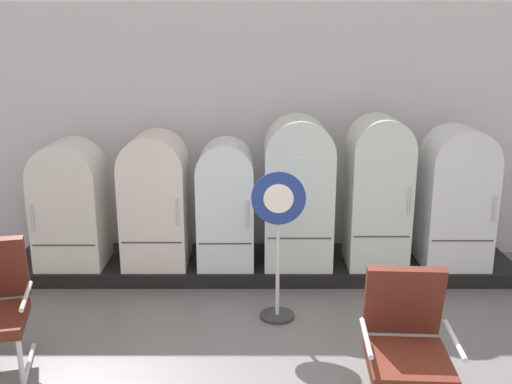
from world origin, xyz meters
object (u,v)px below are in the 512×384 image
Objects in this scene: refrigerator_2 at (226,200)px; refrigerator_0 at (70,201)px; refrigerator_5 at (457,193)px; armchair_right at (407,340)px; refrigerator_1 at (156,196)px; sign_stand at (278,247)px; refrigerator_3 at (298,187)px; refrigerator_4 at (378,187)px.

refrigerator_0 is at bearing -179.99° from refrigerator_2.
refrigerator_5 is 2.62m from armchair_right.
refrigerator_1 is 3.19m from refrigerator_5.
sign_stand is (1.27, -1.01, -0.19)m from refrigerator_1.
sign_stand is at bearing -152.83° from refrigerator_5.
refrigerator_0 is 0.85× the size of refrigerator_3.
refrigerator_5 is 1.47× the size of armchair_right.
refrigerator_0 reaches higher than armchair_right.
armchair_right is at bearing -48.38° from refrigerator_1.
refrigerator_1 is at bearing 141.61° from sign_stand.
refrigerator_2 is at bearing 120.01° from armchair_right.
refrigerator_0 is at bearing -179.95° from refrigerator_5.
sign_stand is at bearing -38.39° from refrigerator_1.
refrigerator_2 is (1.66, 0.00, 0.01)m from refrigerator_0.
armchair_right is 1.62m from sign_stand.
armchair_right is at bearing -76.05° from refrigerator_3.
refrigerator_2 is at bearing -179.93° from refrigerator_5.
refrigerator_0 and refrigerator_2 have the same top height.
refrigerator_3 is at bearing 3.20° from refrigerator_2.
refrigerator_3 is at bearing 178.64° from refrigerator_5.
refrigerator_3 reaches higher than refrigerator_1.
refrigerator_1 reaches higher than armchair_right.
armchair_right is at bearing -37.96° from refrigerator_0.
refrigerator_4 is 2.42m from armchair_right.
refrigerator_3 is 0.84m from refrigerator_4.
refrigerator_3 is at bearing 0.70° from refrigerator_1.
refrigerator_1 reaches higher than refrigerator_2.
refrigerator_0 is 0.94× the size of refrigerator_1.
armchair_right is (1.36, -2.35, -0.33)m from refrigerator_2.
refrigerator_3 is at bearing 1.02° from refrigerator_0.
sign_stand is at bearing -62.21° from refrigerator_2.
refrigerator_4 is at bearing 42.39° from sign_stand.
sign_stand is at bearing -24.31° from refrigerator_0.
sign_stand is at bearing -103.51° from refrigerator_3.
armchair_right is (-0.25, -2.36, -0.47)m from refrigerator_4.
refrigerator_0 is 0.90× the size of refrigerator_5.
refrigerator_2 reaches higher than sign_stand.
refrigerator_4 is at bearing -0.34° from refrigerator_1.
refrigerator_2 is at bearing 0.01° from refrigerator_0.
refrigerator_4 is (1.61, 0.01, 0.14)m from refrigerator_2.
refrigerator_1 is at bearing 131.62° from armchair_right.
refrigerator_0 is 4.10m from refrigerator_5.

